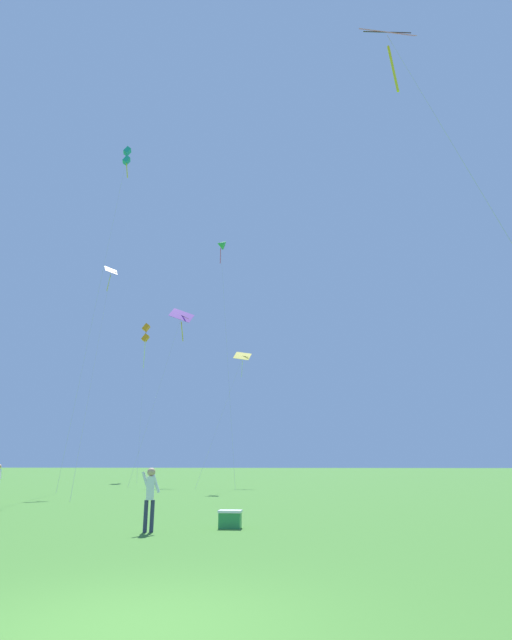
{
  "coord_description": "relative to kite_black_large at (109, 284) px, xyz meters",
  "views": [
    {
      "loc": [
        1.92,
        -5.45,
        1.61
      ],
      "look_at": [
        -1.79,
        27.22,
        11.21
      ],
      "focal_mm": 27.67,
      "sensor_mm": 36.0,
      "label": 1
    }
  ],
  "objects": [
    {
      "name": "kite_teal_box",
      "position": [
        -0.5,
        2.33,
        11.43
      ],
      "size": [
        0.71,
        5.23,
        25.76
      ],
      "color": "teal",
      "rests_on": "ground_plane"
    },
    {
      "name": "kite_green_small",
      "position": [
        5.94,
        8.98,
        6.7
      ],
      "size": [
        2.99,
        6.61,
        20.59
      ],
      "color": "green",
      "rests_on": "ground_plane"
    },
    {
      "name": "kite_yellow_diamond",
      "position": [
        7.8,
        9.17,
        -3.7
      ],
      "size": [
        3.02,
        6.14,
        10.6
      ],
      "color": "yellow",
      "rests_on": "ground_plane"
    },
    {
      "name": "kite_pink_low",
      "position": [
        16.8,
        -14.82,
        3.33
      ],
      "size": [
        2.41,
        9.32,
        18.15
      ],
      "color": "pink",
      "rests_on": "ground_plane"
    },
    {
      "name": "ground_plane",
      "position": [
        11.55,
        -24.58,
        -13.32
      ],
      "size": [
        400.0,
        400.0,
        0.0
      ],
      "primitive_type": "plane",
      "color": "#427A2D"
    },
    {
      "name": "picnic_cooler",
      "position": [
        11.25,
        -16.44,
        -13.1
      ],
      "size": [
        0.6,
        0.4,
        0.44
      ],
      "color": "#2D8C47",
      "rests_on": "ground_plane"
    },
    {
      "name": "person_in_red_shirt",
      "position": [
        9.39,
        -17.45,
        -12.42
      ],
      "size": [
        0.48,
        0.22,
        1.51
      ],
      "color": "#2D3351",
      "rests_on": "ground_plane"
    },
    {
      "name": "kite_black_large",
      "position": [
        0.0,
        0.0,
        0.0
      ],
      "size": [
        3.45,
        9.3,
        14.93
      ],
      "color": "black",
      "rests_on": "ground_plane"
    },
    {
      "name": "kite_orange_box",
      "position": [
        -4.27,
        20.06,
        1.79
      ],
      "size": [
        3.07,
        7.66,
        16.3
      ],
      "color": "orange",
      "rests_on": "ground_plane"
    },
    {
      "name": "kite_purple_streamer",
      "position": [
        1.89,
        11.73,
        0.67
      ],
      "size": [
        2.63,
        7.11,
        15.44
      ],
      "color": "purple",
      "rests_on": "ground_plane"
    }
  ]
}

